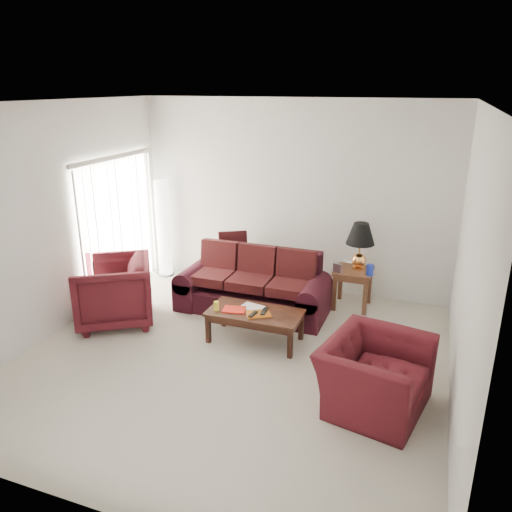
% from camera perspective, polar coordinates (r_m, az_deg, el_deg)
% --- Properties ---
extents(floor, '(5.00, 5.00, 0.00)m').
position_cam_1_polar(floor, '(6.25, -2.77, -11.56)').
color(floor, beige).
rests_on(floor, ground).
extents(blinds, '(0.10, 2.00, 2.16)m').
position_cam_1_polar(blinds, '(8.01, -15.32, 3.16)').
color(blinds, silver).
rests_on(blinds, ground).
extents(sofa, '(2.24, 1.09, 0.89)m').
position_cam_1_polar(sofa, '(7.27, -0.42, -3.05)').
color(sofa, black).
rests_on(sofa, ground).
extents(throw_pillow, '(0.50, 0.42, 0.47)m').
position_cam_1_polar(throw_pillow, '(8.04, -2.65, 1.24)').
color(throw_pillow, black).
rests_on(throw_pillow, sofa).
extents(end_table, '(0.57, 0.57, 0.59)m').
position_cam_1_polar(end_table, '(7.59, 10.96, -3.64)').
color(end_table, '#552A1D').
rests_on(end_table, ground).
extents(table_lamp, '(0.55, 0.55, 0.70)m').
position_cam_1_polar(table_lamp, '(7.42, 11.78, 1.10)').
color(table_lamp, '#E79448').
rests_on(table_lamp, end_table).
extents(clock, '(0.14, 0.10, 0.13)m').
position_cam_1_polar(clock, '(7.32, 9.31, -1.36)').
color(clock, '#B3B3B7').
rests_on(clock, end_table).
extents(blue_canister, '(0.11, 0.11, 0.16)m').
position_cam_1_polar(blue_canister, '(7.29, 12.89, -1.57)').
color(blue_canister, '#182CA1').
rests_on(blue_canister, end_table).
extents(picture_frame, '(0.13, 0.16, 0.05)m').
position_cam_1_polar(picture_frame, '(7.58, 10.54, -0.59)').
color(picture_frame, silver).
rests_on(picture_frame, end_table).
extents(floor_lamp, '(0.33, 0.33, 1.70)m').
position_cam_1_polar(floor_lamp, '(8.67, -10.54, 3.12)').
color(floor_lamp, white).
rests_on(floor_lamp, ground).
extents(armchair_left, '(1.39, 1.38, 0.93)m').
position_cam_1_polar(armchair_left, '(7.19, -15.98, -3.93)').
color(armchair_left, '#3C0E13').
rests_on(armchair_left, ground).
extents(armchair_right, '(1.18, 1.29, 0.72)m').
position_cam_1_polar(armchair_right, '(5.39, 13.39, -13.09)').
color(armchair_right, '#440F16').
rests_on(armchair_right, ground).
extents(coffee_table, '(1.33, 0.96, 0.42)m').
position_cam_1_polar(coffee_table, '(6.53, -0.11, -8.02)').
color(coffee_table, black).
rests_on(coffee_table, ground).
extents(magazine_red, '(0.33, 0.27, 0.02)m').
position_cam_1_polar(magazine_red, '(6.47, -2.50, -6.14)').
color(magazine_red, red).
rests_on(magazine_red, coffee_table).
extents(magazine_white, '(0.32, 0.26, 0.02)m').
position_cam_1_polar(magazine_white, '(6.53, -0.48, -5.87)').
color(magazine_white, white).
rests_on(magazine_white, coffee_table).
extents(magazine_orange, '(0.37, 0.34, 0.02)m').
position_cam_1_polar(magazine_orange, '(6.35, 0.29, -6.64)').
color(magazine_orange, '#B95F15').
rests_on(magazine_orange, coffee_table).
extents(remote_a, '(0.07, 0.17, 0.02)m').
position_cam_1_polar(remote_a, '(6.30, -0.33, -6.66)').
color(remote_a, black).
rests_on(remote_a, coffee_table).
extents(remote_b, '(0.06, 0.19, 0.02)m').
position_cam_1_polar(remote_b, '(6.37, 0.94, -6.34)').
color(remote_b, black).
rests_on(remote_b, coffee_table).
extents(yellow_glass, '(0.08, 0.08, 0.12)m').
position_cam_1_polar(yellow_glass, '(6.46, -4.56, -5.71)').
color(yellow_glass, '#FFF338').
rests_on(yellow_glass, coffee_table).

